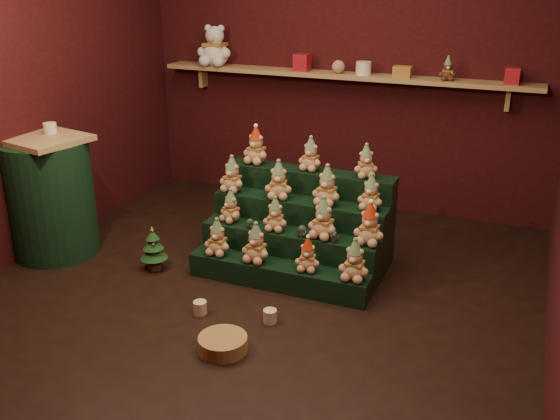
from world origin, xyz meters
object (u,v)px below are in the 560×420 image
at_px(snow_globe_c, 334,237).
at_px(snow_globe_b, 302,231).
at_px(snow_globe_a, 250,223).
at_px(mini_christmas_tree, 153,248).
at_px(riser_tier_front, 278,275).
at_px(brown_bear, 448,69).
at_px(side_table, 50,196).
at_px(white_bear, 215,40).
at_px(mug_left, 200,308).
at_px(mug_right, 270,316).
at_px(wicker_basket, 223,344).

bearing_deg(snow_globe_c, snow_globe_b, 180.00).
relative_size(snow_globe_a, mini_christmas_tree, 0.21).
height_order(riser_tier_front, brown_bear, brown_bear).
xyz_separation_m(snow_globe_c, side_table, (-2.33, -0.31, 0.09)).
height_order(riser_tier_front, side_table, side_table).
bearing_deg(white_bear, mini_christmas_tree, -80.44).
bearing_deg(mug_left, mini_christmas_tree, 145.43).
distance_m(mug_left, brown_bear, 2.97).
xyz_separation_m(mini_christmas_tree, mug_right, (1.16, -0.38, -0.13)).
bearing_deg(wicker_basket, white_bear, 118.04).
bearing_deg(side_table, mug_left, -3.06).
xyz_separation_m(snow_globe_c, mug_right, (-0.23, -0.66, -0.36)).
xyz_separation_m(mini_christmas_tree, mug_left, (0.67, -0.46, -0.13)).
relative_size(snow_globe_b, side_table, 0.09).
bearing_deg(white_bear, snow_globe_a, -57.67).
bearing_deg(brown_bear, snow_globe_a, -141.76).
distance_m(riser_tier_front, side_table, 2.00).
bearing_deg(mug_left, riser_tier_front, 59.53).
bearing_deg(snow_globe_b, mug_left, -122.25).
bearing_deg(mug_left, wicker_basket, -43.73).
relative_size(snow_globe_b, mini_christmas_tree, 0.25).
relative_size(riser_tier_front, snow_globe_b, 15.18).
relative_size(side_table, mini_christmas_tree, 2.73).
relative_size(mug_left, brown_bear, 0.46).
bearing_deg(snow_globe_b, snow_globe_c, 0.00).
bearing_deg(mug_right, brown_bear, 72.70).
xyz_separation_m(snow_globe_a, mug_right, (0.45, -0.66, -0.35)).
distance_m(snow_globe_b, mug_left, 0.95).
bearing_deg(mug_right, snow_globe_a, 124.33).
bearing_deg(side_table, wicker_basket, -9.47).
distance_m(mini_christmas_tree, wicker_basket, 1.31).
relative_size(mini_christmas_tree, mug_left, 3.96).
relative_size(snow_globe_b, wicker_basket, 0.30).
bearing_deg(riser_tier_front, white_bear, 128.77).
bearing_deg(white_bear, wicker_basket, -64.50).
xyz_separation_m(riser_tier_front, brown_bear, (0.85, 1.76, 1.33)).
bearing_deg(snow_globe_b, mug_right, -87.94).
bearing_deg(mini_christmas_tree, brown_bear, 45.22).
bearing_deg(white_bear, snow_globe_c, -44.30).
relative_size(side_table, white_bear, 2.01).
relative_size(snow_globe_a, white_bear, 0.16).
relative_size(snow_globe_c, white_bear, 0.17).
height_order(side_table, mini_christmas_tree, side_table).
relative_size(snow_globe_a, side_table, 0.08).
distance_m(mug_left, mug_right, 0.50).
bearing_deg(mini_christmas_tree, snow_globe_c, 11.24).
bearing_deg(snow_globe_a, mug_right, -55.67).
distance_m(snow_globe_a, white_bear, 2.28).
distance_m(snow_globe_a, mini_christmas_tree, 0.80).
bearing_deg(snow_globe_a, side_table, -169.32).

